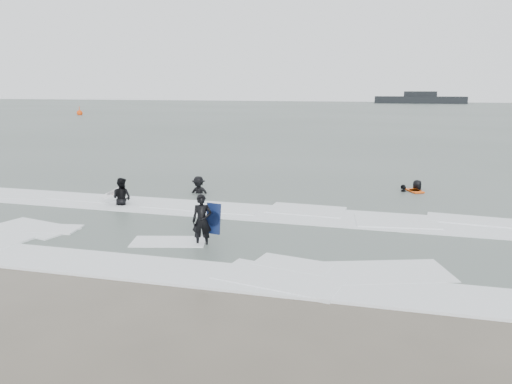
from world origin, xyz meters
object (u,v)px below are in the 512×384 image
(surfer_centre, at_px, (203,246))
(surfer_wading, at_px, (122,206))
(surfer_right_near, at_px, (403,193))
(surfer_breaker, at_px, (199,195))
(surfer_right_far, at_px, (417,191))
(buoy, at_px, (80,113))
(vessel_horizon, at_px, (420,99))

(surfer_centre, relative_size, surfer_wading, 0.96)
(surfer_centre, relative_size, surfer_right_near, 1.09)
(surfer_wading, bearing_deg, surfer_breaker, -119.76)
(surfer_right_far, height_order, buoy, buoy)
(surfer_right_near, bearing_deg, surfer_centre, 16.78)
(surfer_right_far, height_order, vessel_horizon, vessel_horizon)
(surfer_right_far, bearing_deg, buoy, -53.04)
(surfer_centre, bearing_deg, surfer_wading, 127.87)
(surfer_centre, relative_size, buoy, 1.02)
(surfer_breaker, bearing_deg, buoy, 124.29)
(surfer_breaker, bearing_deg, surfer_right_near, 13.89)
(surfer_breaker, height_order, vessel_horizon, vessel_horizon)
(buoy, bearing_deg, vessel_horizon, 53.88)
(surfer_right_far, bearing_deg, surfer_wading, 19.30)
(surfer_right_near, bearing_deg, surfer_breaker, -23.64)
(surfer_breaker, distance_m, surfer_right_far, 10.34)
(surfer_right_far, distance_m, vessel_horizon, 134.48)
(surfer_wading, xyz_separation_m, surfer_right_far, (11.92, 6.52, 0.00))
(buoy, bearing_deg, surfer_right_far, -43.66)
(surfer_breaker, relative_size, surfer_right_far, 1.01)
(surfer_right_near, relative_size, buoy, 0.93)
(surfer_right_near, distance_m, buoy, 75.57)
(surfer_breaker, bearing_deg, surfer_right_far, 15.56)
(surfer_right_near, relative_size, vessel_horizon, 0.06)
(buoy, bearing_deg, surfer_wading, -53.92)
(surfer_right_near, bearing_deg, surfer_wading, -14.18)
(surfer_centre, xyz_separation_m, surfer_right_near, (6.09, 10.10, 0.00))
(surfer_wading, relative_size, buoy, 1.06)
(surfer_centre, distance_m, surfer_wading, 6.63)
(surfer_centre, height_order, surfer_right_near, surfer_centre)
(surfer_wading, height_order, surfer_right_near, surfer_wading)
(surfer_wading, relative_size, surfer_breaker, 1.03)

